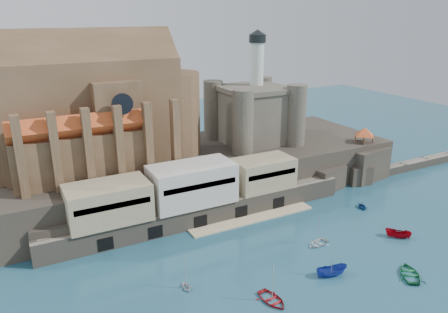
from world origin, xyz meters
name	(u,v)px	position (x,y,z in m)	size (l,w,h in m)	color
ground	(294,260)	(0.00, 0.00, 0.00)	(300.00, 300.00, 0.00)	navy
promontory	(202,170)	(-0.19, 39.37, 4.92)	(100.00, 36.00, 10.00)	black
quay	(192,196)	(-10.19, 23.07, 6.07)	(70.00, 12.00, 13.05)	#6E6758
church	(100,112)	(-24.13, 41.85, 22.13)	(47.00, 25.93, 30.51)	brown
castle_keep	(254,111)	(16.08, 41.08, 18.31)	(21.20, 21.20, 29.30)	#474338
rock_outcrop	(362,163)	(42.00, 25.84, 4.02)	(14.50, 10.50, 8.70)	black
pavilion	(365,133)	(42.00, 26.00, 12.73)	(6.40, 6.40, 5.40)	brown
breakwater	(425,165)	(66.00, 24.00, 0.00)	(40.00, 3.00, 2.40)	#6E6758
boat_0	(272,301)	(-10.46, -8.09, 0.00)	(4.15, 1.20, 5.81)	#A21318
boat_2	(331,275)	(2.64, -7.02, 0.00)	(2.16, 2.22, 5.74)	#1D349D
boat_3	(409,275)	(14.76, -13.44, 0.00)	(4.66, 1.35, 6.52)	#1C7543
boat_4	(186,288)	(-21.14, 1.42, 0.00)	(2.42, 1.48, 2.81)	silver
boat_5	(398,237)	(23.78, -2.97, 0.00)	(1.94, 1.99, 5.16)	#91020C
boat_6	(318,244)	(7.51, 2.48, 0.00)	(3.59, 1.04, 5.03)	silver
boat_7	(362,208)	(27.50, 10.70, 0.00)	(3.00, 1.83, 3.48)	navy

